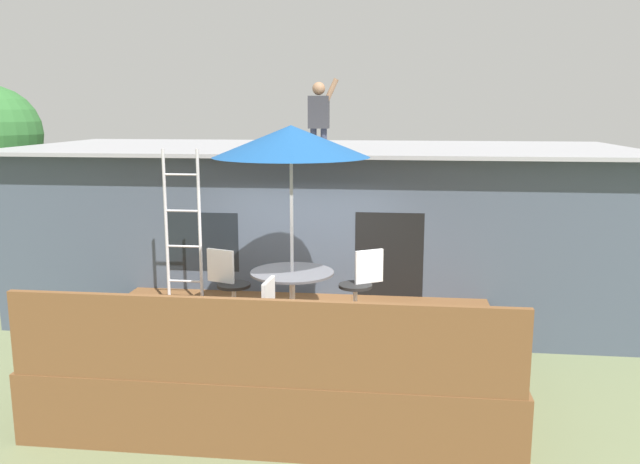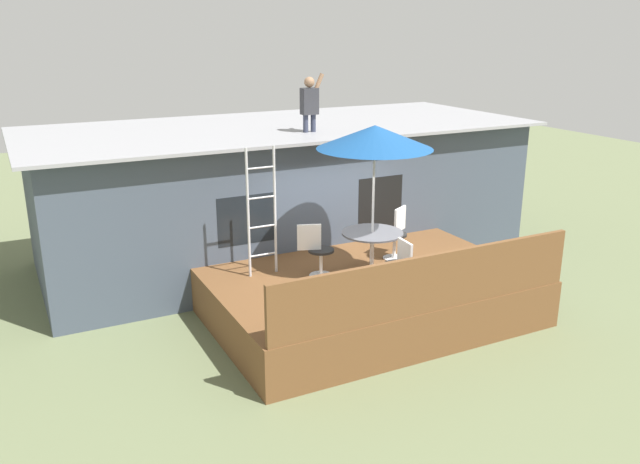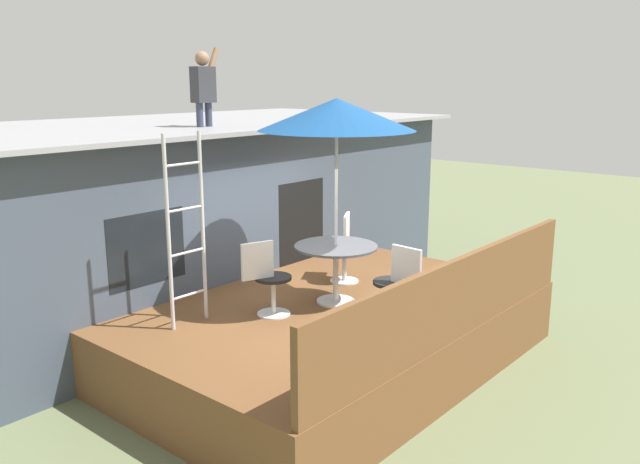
{
  "view_description": "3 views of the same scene",
  "coord_description": "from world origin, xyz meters",
  "px_view_note": "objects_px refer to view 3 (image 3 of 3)",
  "views": [
    {
      "loc": [
        1.32,
        -7.75,
        3.52
      ],
      "look_at": [
        0.29,
        0.87,
        1.88
      ],
      "focal_mm": 36.43,
      "sensor_mm": 36.0,
      "label": 1
    },
    {
      "loc": [
        -5.44,
        -8.86,
        4.82
      ],
      "look_at": [
        -0.41,
        1.01,
        1.32
      ],
      "focal_mm": 36.29,
      "sensor_mm": 36.0,
      "label": 2
    },
    {
      "loc": [
        -6.07,
        -4.96,
        3.55
      ],
      "look_at": [
        0.61,
        0.71,
        1.5
      ],
      "focal_mm": 36.69,
      "sensor_mm": 36.0,
      "label": 3
    }
  ],
  "objects_px": {
    "patio_table": "(336,258)",
    "patio_chair_near": "(397,284)",
    "patio_chair_right": "(345,249)",
    "patio_umbrella": "(337,115)",
    "step_ladder": "(186,231)",
    "patio_chair_left": "(268,279)",
    "person_figure": "(204,83)"
  },
  "relations": [
    {
      "from": "patio_chair_left",
      "to": "patio_chair_near",
      "type": "relative_size",
      "value": 1.0
    },
    {
      "from": "person_figure",
      "to": "patio_chair_right",
      "type": "height_order",
      "value": "person_figure"
    },
    {
      "from": "patio_chair_near",
      "to": "person_figure",
      "type": "bearing_deg",
      "value": 2.32
    },
    {
      "from": "patio_table",
      "to": "step_ladder",
      "type": "relative_size",
      "value": 0.47
    },
    {
      "from": "patio_umbrella",
      "to": "patio_chair_right",
      "type": "height_order",
      "value": "patio_umbrella"
    },
    {
      "from": "patio_table",
      "to": "person_figure",
      "type": "distance_m",
      "value": 3.24
    },
    {
      "from": "patio_umbrella",
      "to": "patio_chair_right",
      "type": "bearing_deg",
      "value": 31.07
    },
    {
      "from": "patio_umbrella",
      "to": "step_ladder",
      "type": "relative_size",
      "value": 1.15
    },
    {
      "from": "patio_table",
      "to": "patio_umbrella",
      "type": "bearing_deg",
      "value": 140.19
    },
    {
      "from": "person_figure",
      "to": "patio_chair_right",
      "type": "relative_size",
      "value": 1.21
    },
    {
      "from": "patio_table",
      "to": "patio_chair_near",
      "type": "height_order",
      "value": "patio_chair_near"
    },
    {
      "from": "step_ladder",
      "to": "person_figure",
      "type": "relative_size",
      "value": 1.98
    },
    {
      "from": "patio_table",
      "to": "patio_chair_near",
      "type": "relative_size",
      "value": 1.13
    },
    {
      "from": "patio_table",
      "to": "patio_chair_left",
      "type": "distance_m",
      "value": 0.95
    },
    {
      "from": "patio_umbrella",
      "to": "patio_chair_left",
      "type": "xyz_separation_m",
      "value": [
        -0.89,
        0.32,
        -1.89
      ]
    },
    {
      "from": "patio_chair_right",
      "to": "patio_umbrella",
      "type": "bearing_deg",
      "value": 0.0
    },
    {
      "from": "patio_table",
      "to": "patio_chair_left",
      "type": "xyz_separation_m",
      "value": [
        -0.89,
        0.32,
        -0.13
      ]
    },
    {
      "from": "person_figure",
      "to": "patio_chair_near",
      "type": "height_order",
      "value": "person_figure"
    },
    {
      "from": "patio_chair_right",
      "to": "patio_chair_near",
      "type": "xyz_separation_m",
      "value": [
        -0.89,
        -1.46,
        0.0
      ]
    },
    {
      "from": "patio_umbrella",
      "to": "patio_chair_right",
      "type": "xyz_separation_m",
      "value": [
        0.82,
        0.5,
        -1.89
      ]
    },
    {
      "from": "step_ladder",
      "to": "patio_chair_near",
      "type": "distance_m",
      "value": 2.47
    },
    {
      "from": "step_ladder",
      "to": "patio_chair_left",
      "type": "bearing_deg",
      "value": -33.31
    },
    {
      "from": "patio_umbrella",
      "to": "patio_chair_right",
      "type": "relative_size",
      "value": 2.76
    },
    {
      "from": "step_ladder",
      "to": "patio_chair_right",
      "type": "distance_m",
      "value": 2.59
    },
    {
      "from": "patio_table",
      "to": "step_ladder",
      "type": "height_order",
      "value": "step_ladder"
    },
    {
      "from": "step_ladder",
      "to": "patio_chair_near",
      "type": "relative_size",
      "value": 2.39
    },
    {
      "from": "patio_umbrella",
      "to": "step_ladder",
      "type": "distance_m",
      "value": 2.23
    },
    {
      "from": "patio_table",
      "to": "patio_chair_right",
      "type": "xyz_separation_m",
      "value": [
        0.82,
        0.5,
        -0.13
      ]
    },
    {
      "from": "patio_chair_near",
      "to": "patio_chair_right",
      "type": "bearing_deg",
      "value": -27.26
    },
    {
      "from": "person_figure",
      "to": "patio_chair_near",
      "type": "bearing_deg",
      "value": -91.95
    },
    {
      "from": "patio_table",
      "to": "patio_chair_right",
      "type": "relative_size",
      "value": 1.13
    },
    {
      "from": "patio_chair_left",
      "to": "patio_chair_right",
      "type": "height_order",
      "value": "same"
    }
  ]
}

